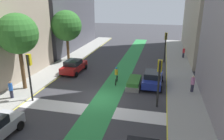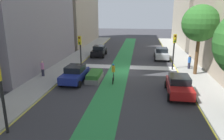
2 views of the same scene
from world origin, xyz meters
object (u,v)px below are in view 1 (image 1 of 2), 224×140
at_px(traffic_signal_far_right, 166,42).
at_px(street_tree_far, 66,26).
at_px(car_blue_right_far, 153,78).
at_px(cyclist_in_lane, 116,75).
at_px(median_planter, 134,83).
at_px(car_red_left_far, 74,66).
at_px(pedestrian_sidewalk_left_a, 11,89).
at_px(traffic_signal_near_right, 159,74).
at_px(pedestrian_sidewalk_right_a, 184,52).
at_px(street_tree_near, 18,34).
at_px(pedestrian_sidewalk_right_b, 193,84).
at_px(traffic_signal_near_left, 29,69).

bearing_deg(traffic_signal_far_right, street_tree_far, -168.86).
height_order(car_blue_right_far, cyclist_in_lane, cyclist_in_lane).
height_order(street_tree_far, median_planter, street_tree_far).
relative_size(car_blue_right_far, car_red_left_far, 1.00).
distance_m(car_red_left_far, pedestrian_sidewalk_left_a, 8.42).
bearing_deg(street_tree_far, traffic_signal_near_right, -40.44).
bearing_deg(pedestrian_sidewalk_right_a, street_tree_near, -135.58).
bearing_deg(car_blue_right_far, cyclist_in_lane, -175.21).
xyz_separation_m(traffic_signal_far_right, car_red_left_far, (-10.54, -7.25, -2.08)).
relative_size(cyclist_in_lane, median_planter, 0.60).
height_order(traffic_signal_near_right, pedestrian_sidewalk_right_a, traffic_signal_near_right).
bearing_deg(cyclist_in_lane, pedestrian_sidewalk_right_a, 57.99).
height_order(traffic_signal_far_right, cyclist_in_lane, traffic_signal_far_right).
distance_m(pedestrian_sidewalk_right_b, street_tree_near, 16.67).
distance_m(car_blue_right_far, car_red_left_far, 9.65).
height_order(pedestrian_sidewalk_right_b, median_planter, pedestrian_sidewalk_right_b).
bearing_deg(pedestrian_sidewalk_right_b, traffic_signal_far_right, 104.28).
bearing_deg(street_tree_near, street_tree_far, 90.81).
height_order(car_red_left_far, pedestrian_sidewalk_right_a, pedestrian_sidewalk_right_a).
xyz_separation_m(traffic_signal_far_right, pedestrian_sidewalk_left_a, (-13.00, -15.30, -1.94)).
bearing_deg(pedestrian_sidewalk_right_b, traffic_signal_near_right, -132.62).
bearing_deg(traffic_signal_near_right, cyclist_in_lane, 137.51).
bearing_deg(traffic_signal_far_right, cyclist_in_lane, -116.58).
height_order(pedestrian_sidewalk_left_a, street_tree_near, street_tree_near).
distance_m(traffic_signal_near_right, pedestrian_sidewalk_left_a, 12.77).
bearing_deg(pedestrian_sidewalk_right_b, street_tree_far, 154.52).
bearing_deg(pedestrian_sidewalk_left_a, pedestrian_sidewalk_right_b, 18.04).
bearing_deg(car_blue_right_far, pedestrian_sidewalk_right_a, 71.86).
relative_size(traffic_signal_near_right, street_tree_far, 0.57).
distance_m(traffic_signal_near_left, median_planter, 9.95).
bearing_deg(median_planter, street_tree_far, 144.84).
height_order(cyclist_in_lane, pedestrian_sidewalk_left_a, cyclist_in_lane).
distance_m(pedestrian_sidewalk_right_a, pedestrian_sidewalk_left_a, 23.74).
relative_size(traffic_signal_near_left, pedestrian_sidewalk_right_b, 2.58).
height_order(traffic_signal_near_right, traffic_signal_near_left, traffic_signal_near_left).
bearing_deg(street_tree_near, traffic_signal_far_right, 44.91).
relative_size(cyclist_in_lane, street_tree_far, 0.27).
bearing_deg(cyclist_in_lane, traffic_signal_far_right, 63.42).
bearing_deg(street_tree_far, pedestrian_sidewalk_right_b, -25.48).
bearing_deg(pedestrian_sidewalk_right_a, traffic_signal_far_right, -138.03).
bearing_deg(pedestrian_sidewalk_right_a, pedestrian_sidewalk_right_b, -90.65).
relative_size(car_blue_right_far, street_tree_near, 0.59).
height_order(traffic_signal_far_right, pedestrian_sidewalk_left_a, traffic_signal_far_right).
bearing_deg(street_tree_far, pedestrian_sidewalk_left_a, -88.50).
distance_m(car_red_left_far, cyclist_in_lane, 6.20).
xyz_separation_m(car_red_left_far, pedestrian_sidewalk_right_a, (13.28, 9.72, 0.12)).
distance_m(traffic_signal_near_left, car_blue_right_far, 11.70).
bearing_deg(traffic_signal_near_right, car_blue_right_far, 98.32).
bearing_deg(traffic_signal_near_left, car_blue_right_far, 29.73).
xyz_separation_m(traffic_signal_near_left, street_tree_near, (-2.08, 1.87, 2.54)).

